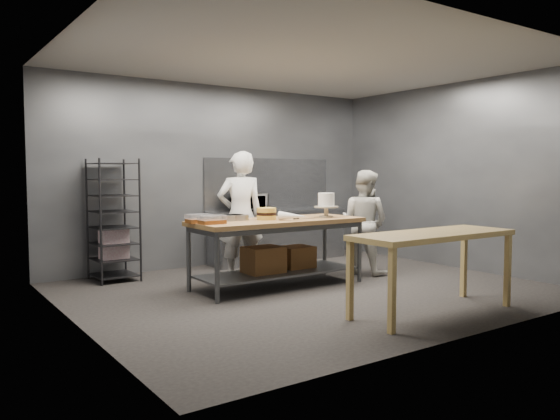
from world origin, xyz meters
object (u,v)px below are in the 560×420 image
object	(u,v)px
speed_rack	(113,221)
layer_cake	(266,214)
frosted_cake_stand	(326,202)
near_counter	(433,240)
chef_right	(364,222)
chef_behind	(240,216)
microwave	(249,202)
work_table	(278,245)

from	to	relation	value
speed_rack	layer_cake	distance (m)	2.26
speed_rack	frosted_cake_stand	bearing A→B (deg)	-36.62
near_counter	layer_cake	world-z (taller)	layer_cake
chef_right	near_counter	bearing A→B (deg)	135.76
chef_behind	frosted_cake_stand	xyz separation A→B (m)	(0.91, -0.83, 0.21)
chef_right	microwave	distance (m)	2.02
near_counter	chef_behind	xyz separation A→B (m)	(-0.78, 2.84, 0.12)
near_counter	chef_behind	distance (m)	2.95
microwave	frosted_cake_stand	size ratio (longest dim) A/B	1.57
near_counter	chef_behind	bearing A→B (deg)	105.43
work_table	chef_right	bearing A→B (deg)	1.00
frosted_cake_stand	layer_cake	distance (m)	0.93
speed_rack	chef_behind	xyz separation A→B (m)	(1.53, -0.98, 0.07)
speed_rack	chef_right	size ratio (longest dim) A/B	1.10
microwave	work_table	bearing A→B (deg)	-109.46
work_table	speed_rack	size ratio (longest dim) A/B	1.37
work_table	chef_behind	world-z (taller)	chef_behind
speed_rack	frosted_cake_stand	xyz separation A→B (m)	(2.44, -1.82, 0.28)
chef_behind	chef_right	size ratio (longest dim) A/B	1.17
microwave	layer_cake	size ratio (longest dim) A/B	2.08
chef_behind	layer_cake	xyz separation A→B (m)	(0.01, -0.67, 0.07)
layer_cake	work_table	bearing A→B (deg)	-10.02
work_table	chef_behind	bearing A→B (deg)	103.93
work_table	microwave	distance (m)	1.93
frosted_cake_stand	chef_right	bearing A→B (deg)	10.26
work_table	chef_right	xyz separation A→B (m)	(1.63, 0.03, 0.22)
work_table	speed_rack	xyz separation A→B (m)	(-1.70, 1.68, 0.28)
work_table	layer_cake	world-z (taller)	layer_cake
near_counter	chef_right	distance (m)	2.39
chef_right	microwave	bearing A→B (deg)	11.02
layer_cake	chef_right	bearing A→B (deg)	-0.02
layer_cake	chef_behind	bearing A→B (deg)	90.75
work_table	chef_behind	distance (m)	0.81
work_table	near_counter	size ratio (longest dim) A/B	1.20
work_table	microwave	bearing A→B (deg)	70.54
near_counter	layer_cake	size ratio (longest dim) A/B	7.66
chef_right	layer_cake	bearing A→B (deg)	70.92
work_table	frosted_cake_stand	size ratio (longest dim) A/B	6.95
near_counter	chef_right	bearing A→B (deg)	64.81
near_counter	frosted_cake_stand	bearing A→B (deg)	86.30
chef_right	layer_cake	size ratio (longest dim) A/B	6.08
frosted_cake_stand	speed_rack	bearing A→B (deg)	143.38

